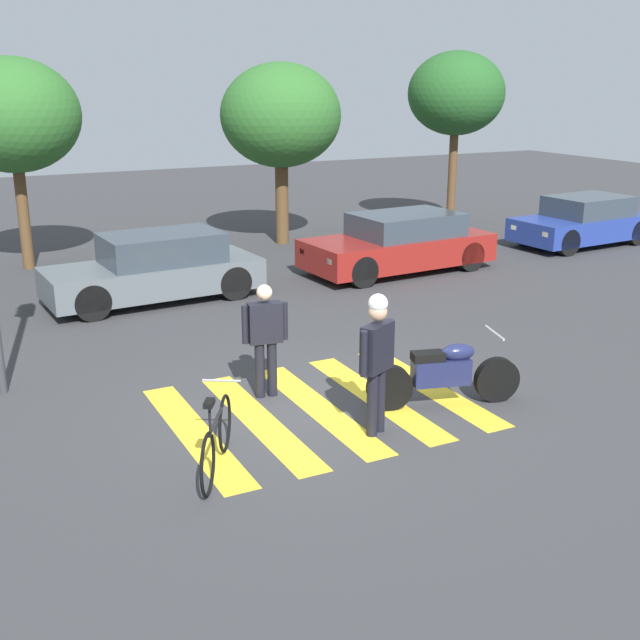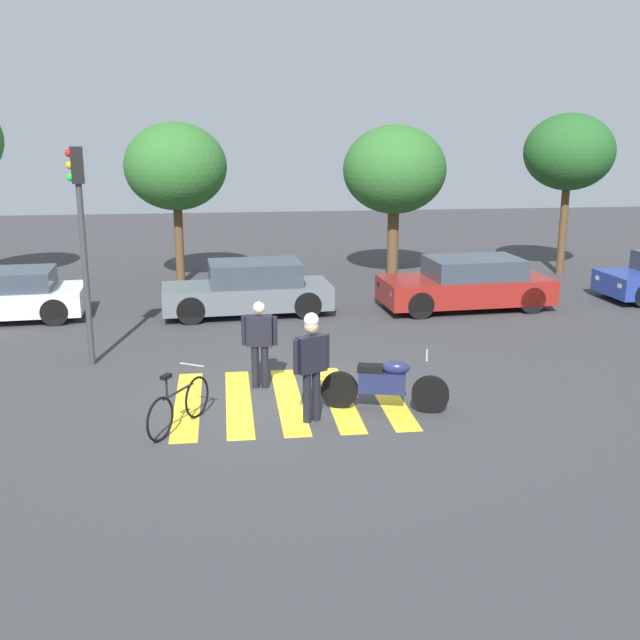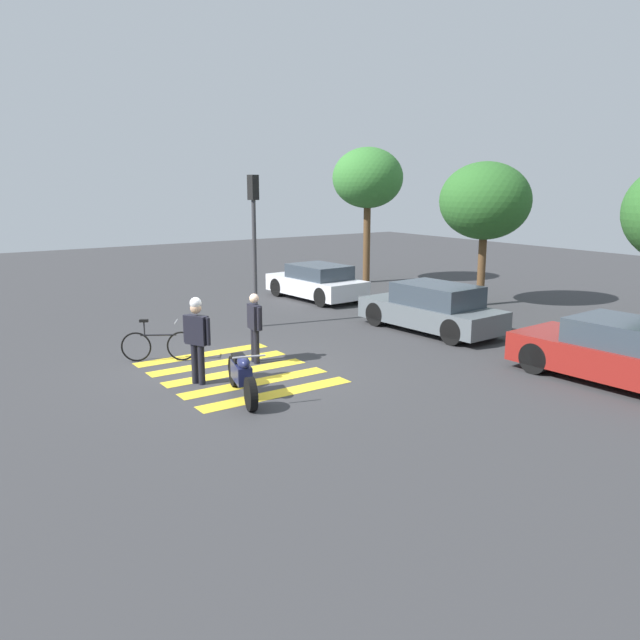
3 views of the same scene
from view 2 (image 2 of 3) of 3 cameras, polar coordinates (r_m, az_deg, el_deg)
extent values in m
plane|color=#38383A|center=(13.74, -2.33, -5.99)|extent=(60.00, 60.00, 0.00)
cylinder|color=black|center=(13.21, 8.25, -5.53)|extent=(0.66, 0.31, 0.64)
cylinder|color=black|center=(13.29, 1.48, -5.25)|extent=(0.66, 0.31, 0.64)
cube|color=#1E234C|center=(13.17, 4.65, -4.65)|extent=(0.85, 0.49, 0.36)
ellipsoid|color=#1E234C|center=(13.07, 5.68, -3.57)|extent=(0.53, 0.36, 0.24)
cube|color=black|center=(13.10, 3.80, -3.62)|extent=(0.49, 0.35, 0.12)
cylinder|color=#A5A5AD|center=(12.98, 8.01, -2.61)|extent=(0.20, 0.61, 0.04)
torus|color=black|center=(13.01, -9.19, -5.72)|extent=(0.39, 0.64, 0.71)
torus|color=black|center=(12.18, -11.87, -7.27)|extent=(0.39, 0.64, 0.71)
cylinder|color=black|center=(12.49, -10.54, -5.27)|extent=(0.46, 0.74, 0.04)
cylinder|color=black|center=(12.19, -11.41, -4.98)|extent=(0.04, 0.04, 0.34)
cube|color=black|center=(12.13, -11.45, -4.17)|extent=(0.19, 0.22, 0.06)
cylinder|color=#99999E|center=(12.73, -9.55, -3.33)|extent=(0.41, 0.26, 0.03)
cylinder|color=black|center=(14.27, -4.14, -3.50)|extent=(0.14, 0.14, 0.81)
cylinder|color=black|center=(14.29, -4.86, -3.49)|extent=(0.14, 0.14, 0.81)
cube|color=black|center=(14.08, -4.56, -0.81)|extent=(0.50, 0.27, 0.58)
sphere|color=beige|center=(13.97, -4.60, 0.93)|extent=(0.22, 0.22, 0.22)
cylinder|color=black|center=(14.06, -3.39, -0.81)|extent=(0.09, 0.09, 0.55)
cylinder|color=black|center=(14.11, -5.72, -0.80)|extent=(0.09, 0.09, 0.55)
cylinder|color=black|center=(12.70, -0.29, -5.66)|extent=(0.14, 0.14, 0.86)
cylinder|color=black|center=(12.61, -0.97, -5.82)|extent=(0.14, 0.14, 0.86)
cube|color=black|center=(12.42, -0.64, -2.55)|extent=(0.54, 0.41, 0.61)
sphere|color=tan|center=(12.29, -0.65, -0.49)|extent=(0.23, 0.23, 0.23)
cylinder|color=black|center=(12.58, 0.50, -2.33)|extent=(0.09, 0.09, 0.58)
cylinder|color=black|center=(12.26, -1.81, -2.78)|extent=(0.09, 0.09, 0.58)
sphere|color=white|center=(12.27, -0.65, -0.01)|extent=(0.25, 0.25, 0.25)
cube|color=yellow|center=(13.72, -9.89, -6.23)|extent=(0.45, 3.41, 0.01)
cube|color=yellow|center=(13.70, -6.10, -6.12)|extent=(0.45, 3.41, 0.01)
cube|color=yellow|center=(13.74, -2.33, -5.98)|extent=(0.45, 3.41, 0.01)
cube|color=yellow|center=(13.84, 1.40, -5.82)|extent=(0.45, 3.41, 0.01)
cube|color=yellow|center=(14.00, 5.06, -5.63)|extent=(0.45, 3.41, 0.01)
cylinder|color=black|center=(19.73, -19.25, 0.58)|extent=(0.69, 0.26, 0.68)
cylinder|color=black|center=(21.23, -18.68, 1.57)|extent=(0.69, 0.26, 0.68)
cube|color=silver|center=(20.68, -22.67, 1.31)|extent=(4.05, 2.02, 0.60)
cube|color=#333D47|center=(20.54, -22.27, 2.81)|extent=(2.23, 1.69, 0.49)
cylinder|color=black|center=(18.99, -9.65, 0.72)|extent=(0.72, 0.26, 0.70)
cylinder|color=black|center=(20.43, -9.76, 1.69)|extent=(0.72, 0.26, 0.70)
cylinder|color=black|center=(19.26, -0.95, 1.12)|extent=(0.72, 0.26, 0.70)
cylinder|color=black|center=(20.68, -1.66, 2.05)|extent=(0.72, 0.26, 0.70)
cube|color=slate|center=(19.76, -5.49, 1.81)|extent=(4.39, 1.97, 0.60)
cube|color=#333D47|center=(19.66, -4.91, 3.53)|extent=(2.41, 1.64, 0.59)
cube|color=#F2EDCC|center=(19.13, -11.63, 1.43)|extent=(0.09, 0.20, 0.12)
cube|color=#F2EDCC|center=(20.19, -11.61, 2.12)|extent=(0.09, 0.20, 0.12)
cylinder|color=black|center=(19.44, 7.49, 1.11)|extent=(0.71, 0.26, 0.70)
cylinder|color=black|center=(20.96, 6.09, 2.14)|extent=(0.71, 0.26, 0.70)
cylinder|color=black|center=(20.58, 15.55, 1.45)|extent=(0.71, 0.26, 0.70)
cylinder|color=black|center=(22.03, 13.68, 2.41)|extent=(0.71, 0.26, 0.70)
cube|color=maroon|center=(20.67, 10.80, 2.26)|extent=(4.58, 2.14, 0.65)
cube|color=#333D47|center=(20.64, 11.46, 3.86)|extent=(2.51, 1.79, 0.52)
cube|color=#F2EDCC|center=(19.39, 5.42, 1.94)|extent=(0.09, 0.20, 0.12)
cube|color=#F2EDCC|center=(20.51, 4.49, 2.65)|extent=(0.09, 0.20, 0.12)
cylinder|color=black|center=(23.47, 21.04, 2.56)|extent=(0.70, 0.26, 0.69)
cube|color=#F2EDCC|center=(22.02, 21.59, 2.40)|extent=(0.09, 0.20, 0.12)
cube|color=#F2EDCC|center=(22.96, 20.12, 2.99)|extent=(0.09, 0.20, 0.12)
cylinder|color=#38383D|center=(15.96, -17.12, 3.13)|extent=(0.12, 0.12, 3.68)
cube|color=black|center=(15.70, -17.72, 10.98)|extent=(0.28, 0.28, 0.70)
sphere|color=red|center=(15.69, -18.27, 11.78)|extent=(0.16, 0.16, 0.16)
sphere|color=orange|center=(15.70, -18.20, 10.94)|extent=(0.16, 0.16, 0.16)
sphere|color=green|center=(15.71, -18.14, 10.11)|extent=(0.16, 0.16, 0.16)
cylinder|color=brown|center=(23.77, -10.48, 5.56)|extent=(0.27, 0.27, 2.42)
ellipsoid|color=#2D6628|center=(23.53, -10.75, 11.22)|extent=(3.04, 3.04, 2.59)
cylinder|color=brown|center=(24.34, 5.46, 5.71)|extent=(0.36, 0.36, 2.23)
ellipsoid|color=#2D6628|center=(24.10, 5.59, 11.14)|extent=(3.19, 3.19, 2.71)
cylinder|color=brown|center=(26.11, 17.71, 6.40)|extent=(0.25, 0.25, 2.87)
ellipsoid|color=#235623|center=(25.90, 18.14, 11.87)|extent=(2.83, 2.83, 2.41)
camera|label=1|loc=(5.18, -49.80, 4.77)|focal=44.45mm
camera|label=3|loc=(15.03, 56.89, 5.55)|focal=35.86mm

